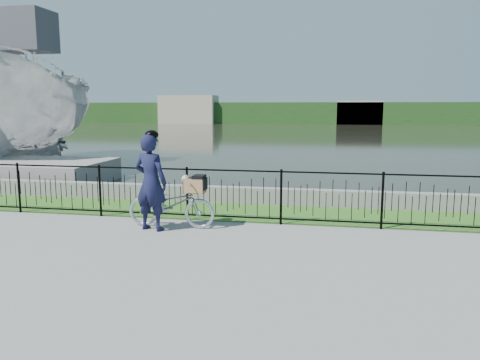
# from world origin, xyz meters

# --- Properties ---
(ground) EXTENTS (120.00, 120.00, 0.00)m
(ground) POSITION_xyz_m (0.00, 0.00, 0.00)
(ground) COLOR gray
(ground) RESTS_ON ground
(grass_strip) EXTENTS (60.00, 2.00, 0.01)m
(grass_strip) POSITION_xyz_m (0.00, 2.60, 0.00)
(grass_strip) COLOR #34641F
(grass_strip) RESTS_ON ground
(water) EXTENTS (120.00, 120.00, 0.00)m
(water) POSITION_xyz_m (0.00, 33.00, 0.00)
(water) COLOR #28291F
(water) RESTS_ON ground
(quay_wall) EXTENTS (60.00, 0.30, 0.40)m
(quay_wall) POSITION_xyz_m (0.00, 3.60, 0.20)
(quay_wall) COLOR gray
(quay_wall) RESTS_ON ground
(fence) EXTENTS (14.00, 0.06, 1.15)m
(fence) POSITION_xyz_m (0.00, 1.60, 0.58)
(fence) COLOR black
(fence) RESTS_ON ground
(far_treeline) EXTENTS (120.00, 6.00, 3.00)m
(far_treeline) POSITION_xyz_m (0.00, 60.00, 1.50)
(far_treeline) COLOR #23481B
(far_treeline) RESTS_ON ground
(far_building_left) EXTENTS (8.00, 4.00, 4.00)m
(far_building_left) POSITION_xyz_m (-18.00, 58.00, 2.00)
(far_building_left) COLOR #A89B87
(far_building_left) RESTS_ON ground
(far_building_right) EXTENTS (6.00, 3.00, 3.20)m
(far_building_right) POSITION_xyz_m (6.00, 58.50, 1.60)
(far_building_right) COLOR #A89B87
(far_building_right) RESTS_ON ground
(bicycle_rig) EXTENTS (1.79, 0.62, 1.09)m
(bicycle_rig) POSITION_xyz_m (-1.14, 0.99, 0.48)
(bicycle_rig) COLOR #B2B8BF
(bicycle_rig) RESTS_ON ground
(cyclist) EXTENTS (0.78, 0.60, 1.97)m
(cyclist) POSITION_xyz_m (-1.46, 0.71, 0.97)
(cyclist) COLOR #121433
(cyclist) RESTS_ON ground
(boat_near) EXTENTS (7.26, 12.00, 6.15)m
(boat_near) POSITION_xyz_m (-10.06, 9.43, 2.26)
(boat_near) COLOR #BBBABA
(boat_near) RESTS_ON water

